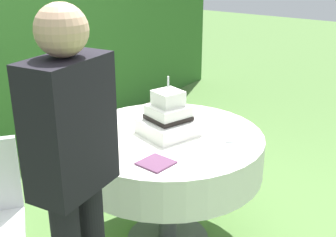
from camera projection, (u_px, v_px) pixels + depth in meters
cake_table at (168, 154)px, 2.64m from camera, size 1.14×1.14×0.74m
wedding_cake at (168, 118)px, 2.58m from camera, size 0.36×0.36×0.35m
serving_plate_near at (94, 142)px, 2.49m from camera, size 0.10×0.10×0.01m
serving_plate_far at (154, 109)px, 2.99m from camera, size 0.13×0.13×0.01m
serving_plate_left at (228, 137)px, 2.55m from camera, size 0.14×0.14×0.01m
serving_plate_right at (182, 109)px, 3.00m from camera, size 0.11×0.11×0.01m
napkin_stack at (156, 163)px, 2.24m from camera, size 0.17×0.17×0.01m
standing_person at (74, 171)px, 1.78m from camera, size 0.38×0.25×1.60m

